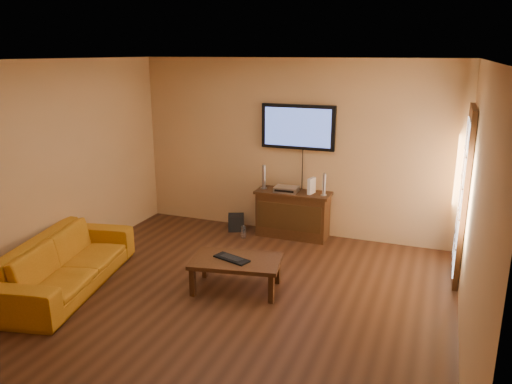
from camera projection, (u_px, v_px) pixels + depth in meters
The scene contains 14 objects.
ground_plane at pixel (228, 300), 5.79m from camera, with size 5.00×5.00×0.00m, color #341B0E.
room_walls at pixel (247, 148), 5.90m from camera, with size 5.00×5.00×5.00m.
french_door at pixel (463, 196), 6.19m from camera, with size 0.07×1.02×2.22m.
media_console at pixel (293, 214), 7.71m from camera, with size 1.15×0.44×0.72m.
television at pixel (298, 127), 7.51m from camera, with size 1.14×0.08×0.67m.
coffee_table at pixel (236, 263), 5.96m from camera, with size 1.15×0.82×0.39m.
sofa at pixel (66, 255), 6.02m from camera, with size 2.15×0.63×0.84m, color #BB7314.
speaker_left at pixel (264, 178), 7.74m from camera, with size 0.10×0.10×0.37m.
speaker_right at pixel (324, 185), 7.38m from camera, with size 0.09×0.09×0.33m.
av_receiver at pixel (286, 189), 7.60m from camera, with size 0.35×0.25×0.08m, color silver.
game_console at pixel (312, 186), 7.47m from camera, with size 0.05×0.18×0.24m, color white.
subwoofer at pixel (236, 222), 8.05m from camera, with size 0.25×0.25×0.25m, color black.
bottle at pixel (243, 232), 7.70m from camera, with size 0.07×0.07×0.21m.
keyboard at pixel (232, 259), 5.94m from camera, with size 0.48×0.30×0.03m.
Camera 1 is at (2.18, -4.77, 2.78)m, focal length 35.00 mm.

